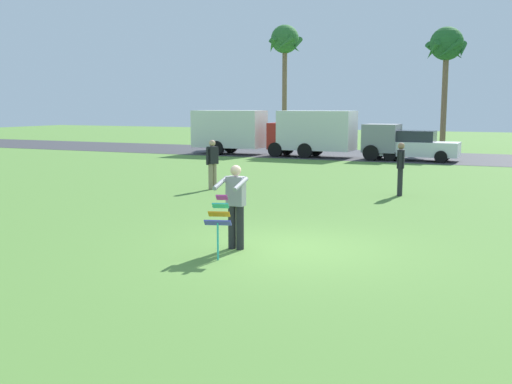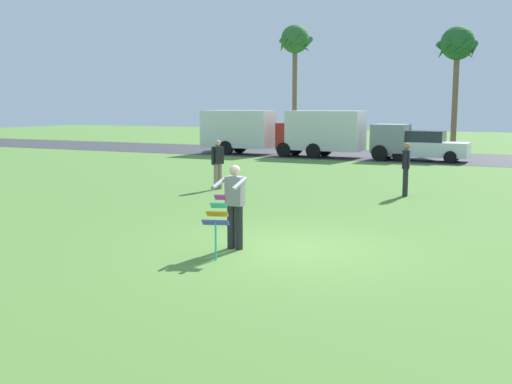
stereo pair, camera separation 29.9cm
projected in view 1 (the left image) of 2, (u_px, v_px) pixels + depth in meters
The scene contains 11 objects.
ground_plane at pixel (291, 249), 12.43m from camera, with size 120.00×120.00×0.00m, color #568438.
road_strip at pixel (442, 158), 33.86m from camera, with size 120.00×8.00×0.01m, color #38383D.
person_kite_flyer at pixel (235, 203), 12.27m from camera, with size 0.54×0.65×1.73m.
kite_held at pixel (219, 217), 11.56m from camera, with size 0.54×0.71×1.20m.
parked_truck_red_cab at pixel (242, 131), 36.06m from camera, with size 6.73×2.19×2.62m.
parked_truck_grey_van at pixel (331, 133), 33.82m from camera, with size 6.71×2.14×2.62m.
parked_car_white at pixel (417, 146), 31.98m from camera, with size 4.21×1.86×1.60m.
palm_tree_left_near at pixel (285, 44), 45.14m from camera, with size 2.58×2.71×8.87m.
palm_tree_right_near at pixel (446, 49), 38.20m from camera, with size 2.58×2.71×7.84m.
person_walker_near at pixel (400, 167), 19.61m from camera, with size 0.26×0.57×1.73m.
person_walker_far at pixel (212, 163), 21.13m from camera, with size 0.32×0.55×1.73m.
Camera 1 is at (4.31, -11.37, 2.92)m, focal length 42.44 mm.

